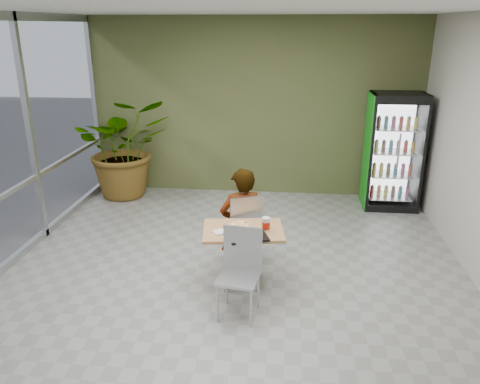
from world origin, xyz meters
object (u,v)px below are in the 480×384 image
(chair_near, at_px, (241,264))
(potted_plant, at_px, (124,147))
(dining_table, at_px, (243,245))
(beverage_fridge, at_px, (393,152))
(seated_woman, at_px, (242,227))
(cafeteria_tray, at_px, (247,237))
(chair_far, at_px, (244,224))
(soda_cup, at_px, (266,225))

(chair_near, relative_size, potted_plant, 0.53)
(dining_table, distance_m, beverage_fridge, 3.75)
(beverage_fridge, bearing_deg, chair_near, -123.15)
(seated_woman, distance_m, beverage_fridge, 3.36)
(cafeteria_tray, xyz_separation_m, beverage_fridge, (2.22, 3.16, 0.23))
(chair_far, height_order, beverage_fridge, beverage_fridge)
(seated_woman, bearing_deg, chair_near, 71.71)
(beverage_fridge, xyz_separation_m, potted_plant, (-4.77, 0.10, -0.07))
(soda_cup, xyz_separation_m, cafeteria_tray, (-0.20, -0.20, -0.07))
(chair_near, height_order, potted_plant, potted_plant)
(dining_table, height_order, potted_plant, potted_plant)
(soda_cup, bearing_deg, potted_plant, 131.99)
(soda_cup, bearing_deg, dining_table, 173.92)
(soda_cup, height_order, beverage_fridge, beverage_fridge)
(seated_woman, xyz_separation_m, soda_cup, (0.35, -0.62, 0.32))
(dining_table, distance_m, soda_cup, 0.40)
(cafeteria_tray, bearing_deg, soda_cup, 45.34)
(dining_table, xyz_separation_m, beverage_fridge, (2.29, 2.93, 0.45))
(dining_table, bearing_deg, seated_woman, 97.53)
(soda_cup, distance_m, cafeteria_tray, 0.29)
(dining_table, height_order, soda_cup, soda_cup)
(seated_woman, height_order, cafeteria_tray, seated_woman)
(beverage_fridge, bearing_deg, seated_woman, -135.28)
(chair_far, bearing_deg, potted_plant, -68.93)
(dining_table, bearing_deg, potted_plant, 129.32)
(soda_cup, height_order, cafeteria_tray, soda_cup)
(cafeteria_tray, height_order, beverage_fridge, beverage_fridge)
(seated_woman, distance_m, cafeteria_tray, 0.87)
(beverage_fridge, bearing_deg, dining_table, -127.99)
(dining_table, distance_m, cafeteria_tray, 0.33)
(chair_near, bearing_deg, chair_far, 101.39)
(dining_table, bearing_deg, beverage_fridge, 52.00)
(chair_far, relative_size, chair_near, 1.02)
(soda_cup, xyz_separation_m, beverage_fridge, (2.02, 2.96, 0.16))
(chair_near, height_order, beverage_fridge, beverage_fridge)
(chair_far, bearing_deg, soda_cup, 94.85)
(chair_near, relative_size, soda_cup, 5.74)
(dining_table, xyz_separation_m, chair_far, (-0.04, 0.54, 0.05))
(cafeteria_tray, distance_m, potted_plant, 4.15)
(chair_near, distance_m, potted_plant, 4.37)
(soda_cup, xyz_separation_m, potted_plant, (-2.75, 3.06, 0.08))
(potted_plant, bearing_deg, beverage_fridge, -1.21)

